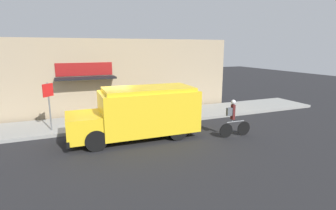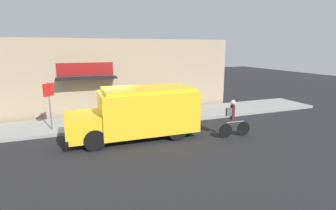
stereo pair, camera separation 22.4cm
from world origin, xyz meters
TOP-DOWN VIEW (x-y plane):
  - ground_plane at (0.00, 0.00)m, footprint 70.00×70.00m
  - sidewalk at (0.00, 1.48)m, footprint 28.00×2.96m
  - storefront at (-0.01, 3.30)m, footprint 17.87×1.12m
  - school_bus at (1.43, -1.50)m, footprint 5.73×2.64m
  - cyclist at (5.38, -2.99)m, footprint 1.61×0.22m
  - stop_sign_post at (-2.33, 0.70)m, footprint 0.45×0.45m
  - trash_bin at (2.57, 2.39)m, footprint 0.58×0.58m

SIDE VIEW (x-z plane):
  - ground_plane at x=0.00m, z-range 0.00..0.00m
  - sidewalk at x=0.00m, z-range 0.00..0.16m
  - trash_bin at x=2.57m, z-range 0.16..0.99m
  - cyclist at x=5.38m, z-range -0.02..1.71m
  - school_bus at x=1.43m, z-range 0.04..2.34m
  - stop_sign_post at x=-2.33m, z-range 0.55..2.84m
  - storefront at x=-0.01m, z-range 0.01..4.55m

